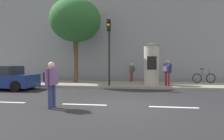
% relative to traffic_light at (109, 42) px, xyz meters
% --- Properties ---
extents(ground_plane, '(80.00, 80.00, 0.00)m').
position_rel_traffic_light_xyz_m(ground_plane, '(1.53, -5.24, -3.07)').
color(ground_plane, '#232326').
extents(sidewalk_curb, '(36.00, 4.00, 0.15)m').
position_rel_traffic_light_xyz_m(sidewalk_curb, '(1.53, 1.76, -2.99)').
color(sidewalk_curb, gray).
rests_on(sidewalk_curb, ground_plane).
extents(lane_markings, '(25.80, 0.16, 0.01)m').
position_rel_traffic_light_xyz_m(lane_markings, '(1.53, -5.24, -3.06)').
color(lane_markings, silver).
rests_on(lane_markings, ground_plane).
extents(building_backdrop, '(36.00, 5.00, 9.49)m').
position_rel_traffic_light_xyz_m(building_backdrop, '(1.53, 6.76, 1.68)').
color(building_backdrop, gray).
rests_on(building_backdrop, ground_plane).
extents(traffic_light, '(0.24, 0.45, 4.34)m').
position_rel_traffic_light_xyz_m(traffic_light, '(0.00, 0.00, 0.00)').
color(traffic_light, black).
rests_on(traffic_light, sidewalk_curb).
extents(poster_column, '(1.15, 1.15, 2.95)m').
position_rel_traffic_light_xyz_m(poster_column, '(2.83, 1.30, -1.42)').
color(poster_column, '#B2ADA3').
rests_on(poster_column, sidewalk_curb).
extents(street_tree, '(3.92, 3.92, 6.48)m').
position_rel_traffic_light_xyz_m(street_tree, '(-2.90, 1.87, 1.87)').
color(street_tree, '#4C3826').
rests_on(street_tree, sidewalk_curb).
extents(pedestrian_near_pole, '(0.45, 0.62, 1.69)m').
position_rel_traffic_light_xyz_m(pedestrian_near_pole, '(-1.19, -6.02, -2.06)').
color(pedestrian_near_pole, navy).
rests_on(pedestrian_near_pole, ground_plane).
extents(pedestrian_with_bag, '(0.54, 0.54, 1.71)m').
position_rel_traffic_light_xyz_m(pedestrian_with_bag, '(3.81, 0.52, -1.89)').
color(pedestrian_with_bag, maroon).
rests_on(pedestrian_with_bag, sidewalk_curb).
extents(pedestrian_with_backpack, '(0.46, 0.64, 1.50)m').
position_rel_traffic_light_xyz_m(pedestrian_with_backpack, '(1.38, 3.21, -2.02)').
color(pedestrian_with_backpack, maroon).
rests_on(pedestrian_with_backpack, sidewalk_curb).
extents(bicycle_leaning, '(1.75, 0.36, 1.09)m').
position_rel_traffic_light_xyz_m(bicycle_leaning, '(6.81, 2.76, -2.53)').
color(bicycle_leaning, black).
rests_on(bicycle_leaning, sidewalk_curb).
extents(parked_car_dark, '(4.03, 1.91, 1.47)m').
position_rel_traffic_light_xyz_m(parked_car_dark, '(-6.50, -1.56, -2.36)').
color(parked_car_dark, navy).
rests_on(parked_car_dark, ground_plane).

